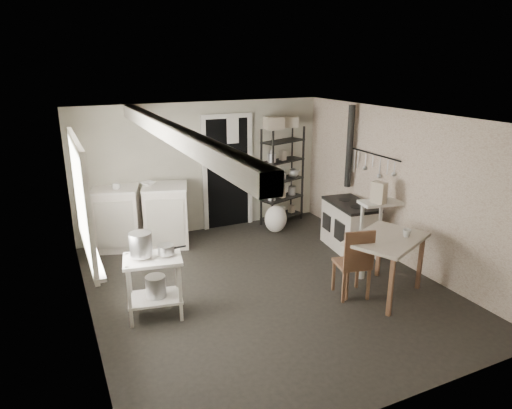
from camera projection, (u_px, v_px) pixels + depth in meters
name	position (u px, v px, depth m)	size (l,w,h in m)	color
floor	(265.00, 287.00, 6.26)	(5.00, 5.00, 0.00)	black
ceiling	(266.00, 118.00, 5.57)	(5.00, 5.00, 0.00)	silver
wall_back	(203.00, 168.00, 8.07)	(4.50, 0.02, 2.30)	#B7B29C
wall_front	(400.00, 292.00, 3.76)	(4.50, 0.02, 2.30)	#B7B29C
wall_left	(82.00, 234.00, 5.01)	(0.02, 5.00, 2.30)	#B7B29C
wall_right	(400.00, 188.00, 6.83)	(0.02, 5.00, 2.30)	#B7B29C
window	(80.00, 198.00, 5.08)	(0.12, 1.76, 1.28)	silver
doorway	(228.00, 174.00, 8.27)	(0.96, 0.10, 2.08)	silver
ceiling_beam	(171.00, 132.00, 5.11)	(0.18, 5.00, 0.18)	silver
wallpaper_panel	(400.00, 188.00, 6.82)	(0.01, 5.00, 2.30)	beige
utensil_rail	(373.00, 154.00, 7.20)	(0.06, 1.20, 0.44)	silver
prep_table	(154.00, 286.00, 5.44)	(0.67, 0.48, 0.77)	silver
stockpot	(141.00, 244.00, 5.27)	(0.26, 0.26, 0.28)	silver
saucepan	(166.00, 249.00, 5.35)	(0.19, 0.19, 0.11)	silver
bucket	(156.00, 286.00, 5.46)	(0.24, 0.24, 0.26)	silver
base_cabinets	(143.00, 219.00, 7.52)	(1.56, 0.67, 1.03)	beige
mixing_bowl	(149.00, 190.00, 7.44)	(0.29, 0.29, 0.07)	silver
counter_cup	(117.00, 193.00, 7.18)	(0.13, 0.13, 0.10)	silver
shelf_rack	(282.00, 174.00, 8.50)	(0.86, 0.33, 1.81)	black
shelf_jar	(271.00, 153.00, 8.24)	(0.09, 0.09, 0.21)	silver
storage_box_a	(274.00, 117.00, 8.03)	(0.31, 0.27, 0.21)	beige
storage_box_b	(290.00, 117.00, 8.27)	(0.28, 0.26, 0.18)	beige
stove	(350.00, 223.00, 7.40)	(0.55, 1.00, 0.79)	beige
stovepipe	(350.00, 147.00, 7.61)	(0.11, 0.11, 1.48)	black
side_ledge	(378.00, 234.00, 6.97)	(0.62, 0.33, 0.96)	silver
oats_box	(378.00, 200.00, 6.72)	(0.13, 0.21, 0.32)	beige
work_table	(384.00, 268.00, 5.96)	(1.06, 0.74, 0.81)	#BEB4A2
table_cup	(406.00, 237.00, 5.85)	(0.11, 0.11, 0.10)	silver
chair	(352.00, 261.00, 5.91)	(0.40, 0.42, 0.97)	brown
flour_sack	(276.00, 219.00, 8.19)	(0.41, 0.35, 0.49)	white
floor_crock	(360.00, 272.00, 6.51)	(0.13, 0.13, 0.16)	silver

